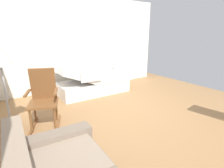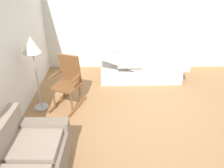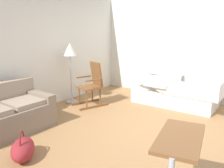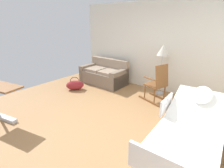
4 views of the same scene
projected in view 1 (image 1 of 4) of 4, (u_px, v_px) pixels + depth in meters
ground_plane at (138, 116)px, 3.60m from camera, size 6.35×6.35×0.00m
side_wall at (84, 43)px, 5.34m from camera, size 0.10×5.21×2.70m
hospital_bed at (93, 83)px, 4.99m from camera, size 1.06×2.12×0.96m
rocking_chair at (44, 99)px, 3.13m from camera, size 0.87×0.70×1.05m
floor_lamp at (0, 62)px, 2.53m from camera, size 0.34×0.34×1.48m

